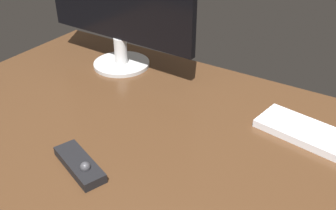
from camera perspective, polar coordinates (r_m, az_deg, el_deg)
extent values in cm
cube|color=#4C301C|center=(99.12, -1.04, -4.51)|extent=(140.00, 84.00, 2.00)
cylinder|color=silver|center=(132.87, -6.88, 6.08)|extent=(18.96, 18.96, 1.20)
cylinder|color=silver|center=(130.83, -7.01, 8.03)|extent=(4.35, 4.35, 8.69)
cube|color=white|center=(101.19, 23.56, -5.34)|extent=(40.35, 17.33, 1.99)
cube|color=black|center=(89.20, -12.99, -8.54)|extent=(16.69, 10.50, 2.20)
sphere|color=#3F3F44|center=(85.90, -12.15, -8.93)|extent=(2.27, 2.27, 2.27)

